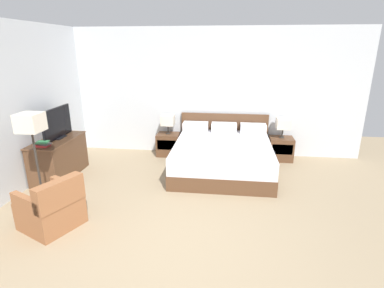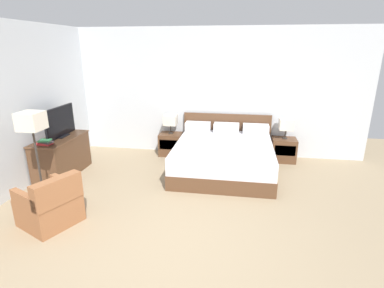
% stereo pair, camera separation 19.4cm
% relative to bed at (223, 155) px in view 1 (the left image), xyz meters
% --- Properties ---
extents(ground_plane, '(11.26, 11.26, 0.00)m').
position_rel_bed_xyz_m(ground_plane, '(-0.50, -2.71, -0.32)').
color(ground_plane, '#998466').
extents(wall_back, '(7.09, 0.06, 2.85)m').
position_rel_bed_xyz_m(wall_back, '(-0.50, 1.07, 1.10)').
color(wall_back, silver).
rests_on(wall_back, ground).
extents(wall_left, '(0.06, 5.55, 2.85)m').
position_rel_bed_xyz_m(wall_left, '(-3.47, -1.13, 1.10)').
color(wall_left, silver).
rests_on(wall_left, ground).
extents(bed, '(1.98, 2.10, 0.98)m').
position_rel_bed_xyz_m(bed, '(0.00, 0.00, 0.00)').
color(bed, brown).
rests_on(bed, ground).
extents(nightstand_left, '(0.51, 0.43, 0.51)m').
position_rel_bed_xyz_m(nightstand_left, '(-1.28, 0.77, -0.06)').
color(nightstand_left, brown).
rests_on(nightstand_left, ground).
extents(nightstand_right, '(0.51, 0.43, 0.51)m').
position_rel_bed_xyz_m(nightstand_right, '(1.28, 0.77, -0.06)').
color(nightstand_right, brown).
rests_on(nightstand_right, ground).
extents(table_lamp_left, '(0.29, 0.29, 0.44)m').
position_rel_bed_xyz_m(table_lamp_left, '(-1.28, 0.77, 0.51)').
color(table_lamp_left, '#332D28').
rests_on(table_lamp_left, nightstand_left).
extents(table_lamp_right, '(0.29, 0.29, 0.44)m').
position_rel_bed_xyz_m(table_lamp_right, '(1.28, 0.77, 0.51)').
color(table_lamp_right, '#332D28').
rests_on(table_lamp_right, nightstand_right).
extents(dresser, '(0.57, 1.26, 0.75)m').
position_rel_bed_xyz_m(dresser, '(-3.13, -0.69, 0.07)').
color(dresser, brown).
rests_on(dresser, ground).
extents(tv, '(0.18, 0.93, 0.59)m').
position_rel_bed_xyz_m(tv, '(-3.13, -0.59, 0.72)').
color(tv, black).
rests_on(tv, dresser).
extents(book_red_cover, '(0.25, 0.17, 0.04)m').
position_rel_bed_xyz_m(book_red_cover, '(-3.15, -1.11, 0.45)').
color(book_red_cover, '#B7282D').
rests_on(book_red_cover, dresser).
extents(book_blue_cover, '(0.28, 0.20, 0.03)m').
position_rel_bed_xyz_m(book_blue_cover, '(-3.12, -1.11, 0.48)').
color(book_blue_cover, '#383333').
rests_on(book_blue_cover, book_red_cover).
extents(book_small_top, '(0.22, 0.20, 0.02)m').
position_rel_bed_xyz_m(book_small_top, '(-3.13, -1.11, 0.51)').
color(book_small_top, '#2D7042').
rests_on(book_small_top, book_blue_cover).
extents(armchair_by_window, '(0.91, 0.90, 0.76)m').
position_rel_bed_xyz_m(armchair_by_window, '(-2.30, -2.34, -0.04)').
color(armchair_by_window, '#935B38').
rests_on(armchair_by_window, ground).
extents(floor_lamp, '(0.33, 0.33, 1.51)m').
position_rel_bed_xyz_m(floor_lamp, '(-2.78, -1.82, 0.94)').
color(floor_lamp, '#332D28').
rests_on(floor_lamp, ground).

